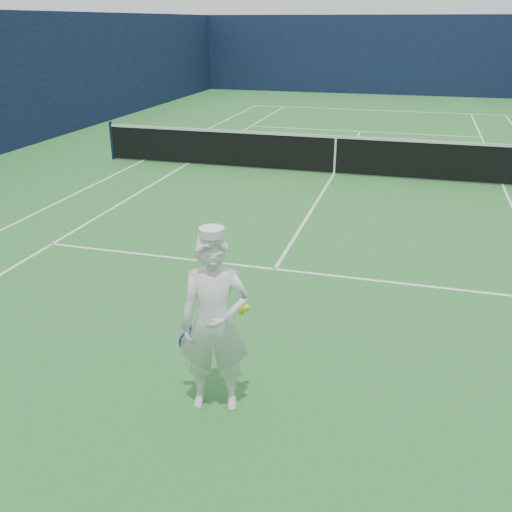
{
  "coord_description": "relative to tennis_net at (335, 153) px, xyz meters",
  "views": [
    {
      "loc": [
        1.98,
        -14.56,
        3.71
      ],
      "look_at": [
        0.26,
        -8.43,
        1.07
      ],
      "focal_mm": 40.0,
      "sensor_mm": 36.0,
      "label": 1
    }
  ],
  "objects": [
    {
      "name": "tennis_player",
      "position": [
        0.25,
        -9.93,
        0.4
      ],
      "size": [
        0.86,
        0.6,
        1.95
      ],
      "rotation": [
        0.0,
        0.0,
        0.23
      ],
      "color": "white",
      "rests_on": "ground"
    },
    {
      "name": "tennis_net",
      "position": [
        0.0,
        0.0,
        0.0
      ],
      "size": [
        12.88,
        0.09,
        1.07
      ],
      "color": "#141E4C",
      "rests_on": "ground"
    },
    {
      "name": "ground",
      "position": [
        0.0,
        0.0,
        -0.55
      ],
      "size": [
        80.0,
        80.0,
        0.0
      ],
      "primitive_type": "plane",
      "color": "#2C7430",
      "rests_on": "ground"
    },
    {
      "name": "court_markings",
      "position": [
        0.0,
        0.0,
        -0.55
      ],
      "size": [
        11.03,
        23.83,
        0.01
      ],
      "color": "white",
      "rests_on": "ground"
    },
    {
      "name": "windscreen_fence",
      "position": [
        0.0,
        0.0,
        1.45
      ],
      "size": [
        20.12,
        36.12,
        4.0
      ],
      "color": "#0F1837",
      "rests_on": "ground"
    }
  ]
}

